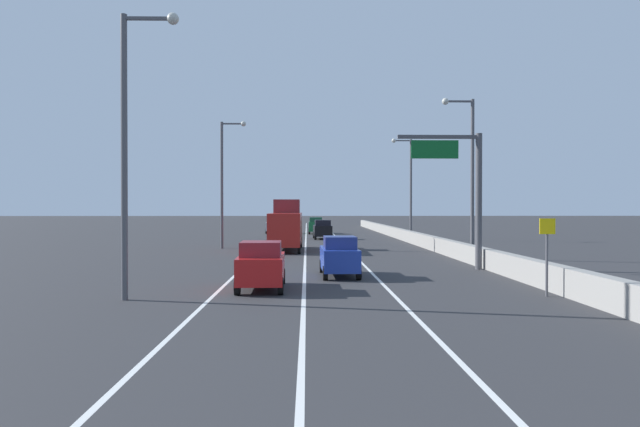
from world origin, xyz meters
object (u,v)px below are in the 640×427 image
car_black_3 (323,230)px  lamp_post_right_third (409,182)px  overhead_sign_gantry (466,184)px  lamp_post_left_near (131,136)px  lamp_post_right_second (469,167)px  speed_advisory_sign (547,251)px  car_silver_2 (273,226)px  car_green_1 (316,225)px  box_truck (286,227)px  lamp_post_left_mid (225,176)px  car_blue_4 (339,256)px  car_red_0 (261,265)px

car_black_3 → lamp_post_right_third: bearing=-13.8°
overhead_sign_gantry → lamp_post_left_near: bearing=-146.4°
lamp_post_right_second → car_black_3: size_ratio=2.56×
lamp_post_left_near → car_black_3: 41.63m
speed_advisory_sign → car_silver_2: size_ratio=0.73×
speed_advisory_sign → car_green_1: (-8.05, 52.69, -0.70)m
car_black_3 → box_truck: 16.60m
lamp_post_left_mid → car_green_1: (7.96, 26.51, -4.99)m
lamp_post_left_mid → overhead_sign_gantry: bearing=-46.6°
lamp_post_left_near → car_green_1: bearing=81.8°
lamp_post_left_near → box_truck: 25.09m
car_green_1 → car_blue_4: car_green_1 is taller
overhead_sign_gantry → lamp_post_left_near: lamp_post_left_near is taller
speed_advisory_sign → lamp_post_left_near: lamp_post_left_near is taller
lamp_post_right_second → lamp_post_right_third: bearing=90.1°
car_red_0 → box_truck: (0.24, 21.63, 0.85)m
overhead_sign_gantry → lamp_post_right_second: bearing=72.7°
lamp_post_right_second → lamp_post_right_third: 22.16m
lamp_post_right_third → car_red_0: lamp_post_right_third is taller
lamp_post_left_mid → car_black_3: (8.51, 13.92, -5.03)m
car_green_1 → speed_advisory_sign: bearing=-81.3°
box_truck → car_green_1: bearing=84.5°
lamp_post_left_near → car_blue_4: 11.88m
box_truck → lamp_post_right_third: bearing=48.9°
lamp_post_right_third → car_silver_2: 22.66m
lamp_post_right_third → car_black_3: 10.47m
lamp_post_left_mid → car_silver_2: (2.37, 27.89, -5.04)m
car_red_0 → car_blue_4: 5.66m
car_black_3 → box_truck: size_ratio=0.50×
lamp_post_right_third → car_blue_4: 32.89m
lamp_post_right_third → box_truck: lamp_post_right_third is taller
lamp_post_left_near → car_black_3: size_ratio=2.56×
lamp_post_right_second → car_silver_2: size_ratio=2.57×
lamp_post_left_mid → car_red_0: bearing=-78.4°
overhead_sign_gantry → lamp_post_left_mid: bearing=133.4°
speed_advisory_sign → car_blue_4: 10.13m
car_silver_2 → box_truck: (2.80, -30.21, 0.84)m
car_green_1 → car_silver_2: 5.76m
car_silver_2 → car_black_3: 15.26m
car_black_3 → car_blue_4: size_ratio=1.00×
car_red_0 → car_green_1: size_ratio=0.87×
speed_advisory_sign → box_truck: box_truck is taller
car_green_1 → lamp_post_right_third: bearing=-57.4°
speed_advisory_sign → lamp_post_right_second: 16.39m
car_silver_2 → car_blue_4: size_ratio=0.99×
speed_advisory_sign → car_red_0: size_ratio=0.72×
car_green_1 → car_black_3: bearing=-87.5°
car_blue_4 → lamp_post_left_near: bearing=-138.8°
speed_advisory_sign → car_blue_4: (-7.58, 6.67, -0.77)m
box_truck → lamp_post_left_mid: bearing=155.8°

